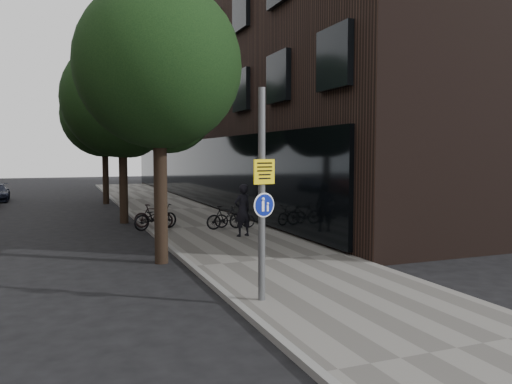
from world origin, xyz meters
TOP-DOWN VIEW (x-y plane):
  - ground at (0.00, 0.00)m, footprint 120.00×120.00m
  - sidewalk at (0.25, 10.00)m, footprint 4.50×60.00m
  - curb_edge at (-2.00, 10.00)m, footprint 0.15×60.00m
  - building_right_dark_brick at (8.50, 22.00)m, footprint 12.00×40.00m
  - street_tree_near at (-2.53, 4.64)m, footprint 4.40×4.40m
  - street_tree_mid at (-2.53, 13.14)m, footprint 5.00×5.00m
  - street_tree_far at (-2.53, 22.14)m, footprint 5.00×5.00m
  - signpost at (-1.51, -0.05)m, footprint 0.47×0.14m
  - pedestrian at (0.73, 7.22)m, footprint 0.76×0.61m
  - parked_bike_facade_near at (1.12, 9.21)m, footprint 1.64×1.03m
  - parked_bike_facade_far at (0.67, 9.02)m, footprint 1.51×0.49m
  - parked_bike_curb_near at (-1.80, 9.88)m, footprint 1.91×1.24m
  - parked_bike_curb_far at (-1.80, 10.33)m, footprint 1.56×1.01m

SIDE VIEW (x-z plane):
  - ground at x=0.00m, z-range 0.00..0.00m
  - sidewalk at x=0.25m, z-range 0.00..0.12m
  - curb_edge at x=-2.00m, z-range 0.00..0.13m
  - parked_bike_facade_near at x=1.12m, z-range 0.12..0.94m
  - parked_bike_facade_far at x=0.67m, z-range 0.12..1.01m
  - parked_bike_curb_far at x=-1.80m, z-range 0.12..1.03m
  - parked_bike_curb_near at x=-1.80m, z-range 0.12..1.07m
  - pedestrian at x=0.73m, z-range 0.12..1.93m
  - signpost at x=-1.51m, z-range 0.14..4.23m
  - street_tree_near at x=-2.53m, z-range 1.36..8.86m
  - street_tree_mid at x=-2.53m, z-range 1.21..9.01m
  - street_tree_far at x=-2.53m, z-range 1.21..9.01m
  - building_right_dark_brick at x=8.50m, z-range 0.00..18.00m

